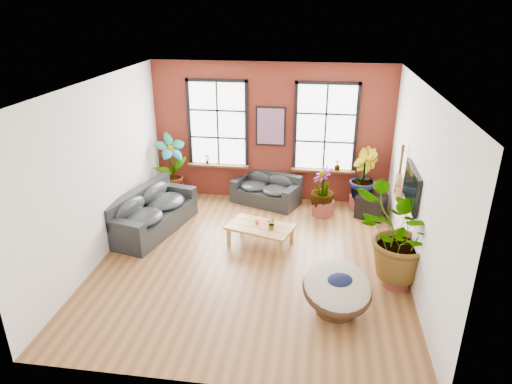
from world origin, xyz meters
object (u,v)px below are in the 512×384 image
(coffee_table, at_px, (260,228))
(sofa_back, at_px, (267,190))
(sofa_left, at_px, (150,213))
(papasan_chair, at_px, (337,289))

(coffee_table, bearing_deg, sofa_back, 110.31)
(sofa_left, relative_size, coffee_table, 1.65)
(sofa_back, xyz_separation_m, papasan_chair, (1.69, -4.30, 0.10))
(sofa_back, distance_m, papasan_chair, 4.62)
(papasan_chair, bearing_deg, sofa_back, 93.17)
(sofa_left, distance_m, coffee_table, 2.56)
(papasan_chair, bearing_deg, sofa_left, 131.19)
(sofa_back, distance_m, sofa_left, 3.06)
(coffee_table, relative_size, papasan_chair, 1.04)
(sofa_back, xyz_separation_m, sofa_left, (-2.41, -1.88, 0.07))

